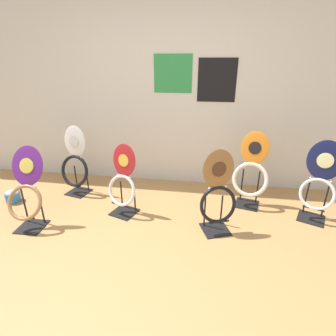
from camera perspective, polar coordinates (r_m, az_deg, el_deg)
ground_plane at (r=2.38m, az=-8.73°, el=-24.23°), size 14.00×14.00×0.00m
wall_back at (r=3.68m, az=-0.30°, el=16.17°), size 8.00×0.07×2.60m
toilet_seat_display_orange_sun at (r=3.35m, az=17.59°, el=-1.31°), size 0.47×0.38×0.93m
toilet_seat_display_woodgrain at (r=2.76m, az=10.81°, el=-5.77°), size 0.42×0.36×0.91m
toilet_seat_display_crimson_swirl at (r=3.09m, az=-9.83°, el=-3.54°), size 0.41×0.36×0.85m
toilet_seat_display_purple_note at (r=3.17m, az=-28.45°, el=-4.49°), size 0.39×0.38×0.88m
toilet_seat_display_white_plain at (r=3.70m, az=-19.59°, el=0.81°), size 0.46×0.34×0.93m
toilet_seat_display_navy_moon at (r=3.34m, az=30.18°, el=-2.62°), size 0.41×0.37×0.93m
paint_can at (r=3.97m, az=-30.70°, el=-5.29°), size 0.19×0.19×0.14m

